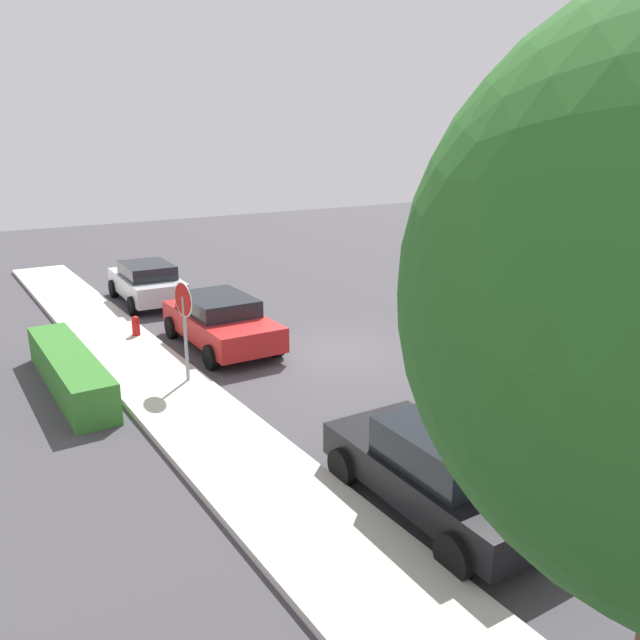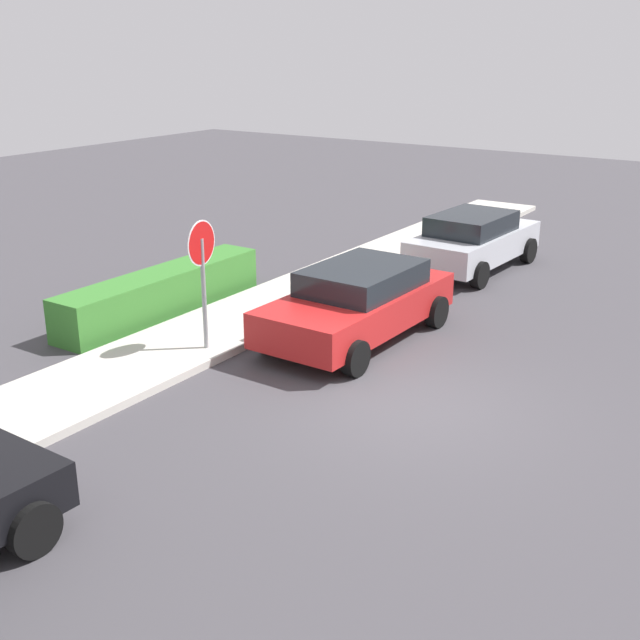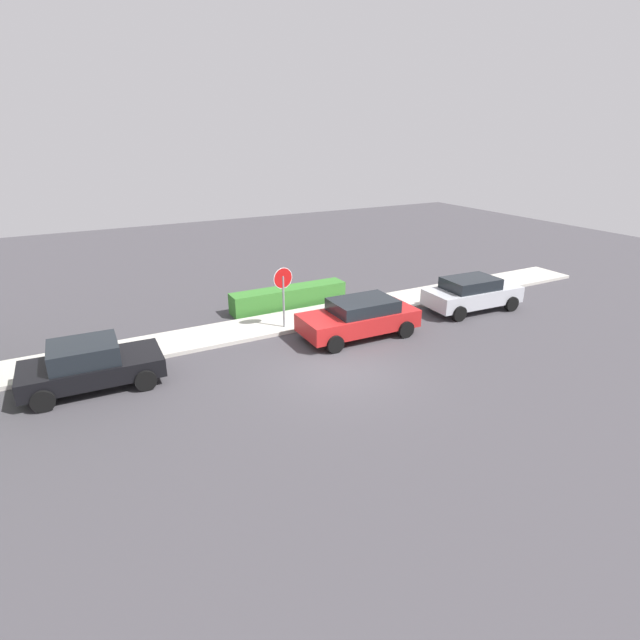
{
  "view_description": "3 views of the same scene",
  "coord_description": "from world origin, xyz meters",
  "px_view_note": "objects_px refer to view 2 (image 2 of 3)",
  "views": [
    {
      "loc": [
        -13.34,
        8.88,
        5.61
      ],
      "look_at": [
        -1.17,
        0.98,
        1.36
      ],
      "focal_mm": 35.0,
      "sensor_mm": 36.0,
      "label": 1
    },
    {
      "loc": [
        -10.34,
        -5.21,
        5.41
      ],
      "look_at": [
        -0.05,
        1.65,
        1.09
      ],
      "focal_mm": 45.0,
      "sensor_mm": 36.0,
      "label": 2
    },
    {
      "loc": [
        -7.49,
        -12.41,
        7.23
      ],
      "look_at": [
        0.24,
        1.91,
        1.05
      ],
      "focal_mm": 28.0,
      "sensor_mm": 36.0,
      "label": 3
    }
  ],
  "objects_px": {
    "parked_car_red": "(358,302)",
    "fire_hydrant": "(331,283)",
    "stop_sign": "(202,263)",
    "parked_car_silver": "(473,240)"
  },
  "relations": [
    {
      "from": "stop_sign",
      "to": "fire_hydrant",
      "type": "xyz_separation_m",
      "value": [
        4.1,
        -0.04,
        -1.36
      ]
    },
    {
      "from": "fire_hydrant",
      "to": "parked_car_silver",
      "type": "bearing_deg",
      "value": -22.53
    },
    {
      "from": "stop_sign",
      "to": "parked_car_silver",
      "type": "xyz_separation_m",
      "value": [
        8.05,
        -1.68,
        -0.97
      ]
    },
    {
      "from": "parked_car_red",
      "to": "fire_hydrant",
      "type": "height_order",
      "value": "parked_car_red"
    },
    {
      "from": "parked_car_red",
      "to": "fire_hydrant",
      "type": "bearing_deg",
      "value": 44.25
    },
    {
      "from": "parked_car_silver",
      "to": "parked_car_red",
      "type": "bearing_deg",
      "value": -178.21
    },
    {
      "from": "parked_car_silver",
      "to": "stop_sign",
      "type": "bearing_deg",
      "value": 168.23
    },
    {
      "from": "stop_sign",
      "to": "parked_car_silver",
      "type": "distance_m",
      "value": 8.28
    },
    {
      "from": "stop_sign",
      "to": "parked_car_red",
      "type": "xyz_separation_m",
      "value": [
        2.24,
        -1.86,
        -0.97
      ]
    },
    {
      "from": "parked_car_silver",
      "to": "fire_hydrant",
      "type": "xyz_separation_m",
      "value": [
        -3.94,
        1.64,
        -0.39
      ]
    }
  ]
}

